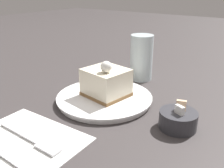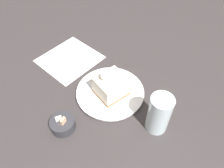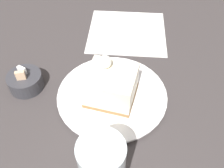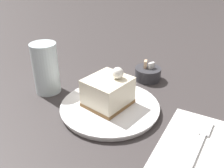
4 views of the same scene
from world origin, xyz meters
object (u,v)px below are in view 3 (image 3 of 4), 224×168
Objects in this scene: sugar_bowl at (25,81)px; plate at (112,96)px; fork at (121,36)px; cake_slice at (111,85)px; knife at (133,25)px.

plate is at bearing -93.01° from sugar_bowl.
fork is at bearing 0.12° from plate.
cake_slice is at bearing -94.63° from sugar_bowl.
knife is at bearing 2.48° from cake_slice.
sugar_bowl reaches higher than plate.
fork is (0.23, -0.00, -0.05)m from cake_slice.
cake_slice is at bearing 173.66° from knife.
knife is at bearing -5.99° from plate.
knife is 2.25× the size of sugar_bowl.
knife is at bearing -40.51° from sugar_bowl.
sugar_bowl is at bearing 136.28° from fork.
plate is 1.44× the size of fork.
cake_slice reaches higher than knife.
cake_slice is 0.65× the size of knife.
plate is at bearing 173.85° from knife.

